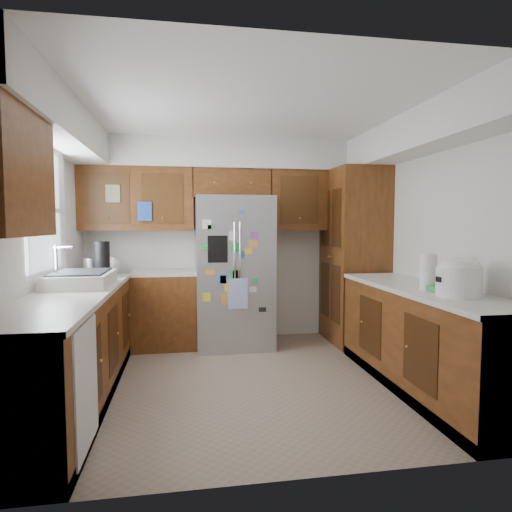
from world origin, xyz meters
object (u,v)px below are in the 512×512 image
at_px(fridge, 234,272).
at_px(paper_towel, 428,272).
at_px(rice_cooker, 459,276).
at_px(pantry, 354,256).

height_order(fridge, paper_towel, fridge).
bearing_deg(paper_towel, fridge, 128.41).
distance_m(rice_cooker, paper_towel, 0.33).
height_order(pantry, paper_towel, pantry).
distance_m(fridge, rice_cooker, 2.62).
bearing_deg(paper_towel, rice_cooker, -79.38).
bearing_deg(paper_towel, pantry, 88.04).
relative_size(fridge, rice_cooker, 5.26).
distance_m(pantry, paper_towel, 1.76).
height_order(fridge, rice_cooker, fridge).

